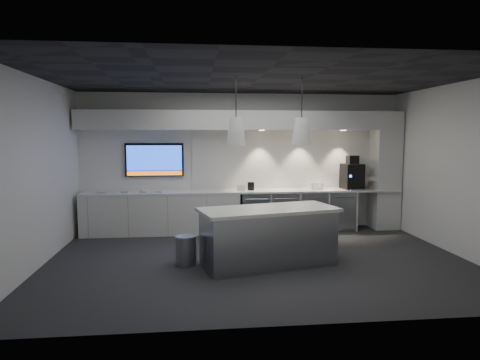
{
  "coord_description": "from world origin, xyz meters",
  "views": [
    {
      "loc": [
        -1.05,
        -6.93,
        2.09
      ],
      "look_at": [
        -0.19,
        1.1,
        1.24
      ],
      "focal_mm": 32.0,
      "sensor_mm": 36.0,
      "label": 1
    }
  ],
  "objects": [
    {
      "name": "tray_d",
      "position": [
        -1.79,
        2.09,
        0.91
      ],
      "size": [
        0.16,
        0.16,
        0.02
      ],
      "primitive_type": "cube",
      "rotation": [
        0.0,
        0.0,
        -0.01
      ],
      "color": "#9F9F9F",
      "rests_on": "back_counter"
    },
    {
      "name": "pendant_left",
      "position": [
        -0.39,
        -0.26,
        2.15
      ],
      "size": [
        0.3,
        0.3,
        1.13
      ],
      "color": "silver",
      "rests_on": "ceiling"
    },
    {
      "name": "fridge_unit_d",
      "position": [
        2.14,
        2.17,
        0.42
      ],
      "size": [
        0.6,
        0.61,
        0.85
      ],
      "primitive_type": "cube",
      "color": "gray",
      "rests_on": "floor"
    },
    {
      "name": "tray_a",
      "position": [
        -2.96,
        2.09,
        0.91
      ],
      "size": [
        0.18,
        0.18,
        0.02
      ],
      "primitive_type": "cube",
      "rotation": [
        0.0,
        0.0,
        0.16
      ],
      "color": "#9F9F9F",
      "rests_on": "back_counter"
    },
    {
      "name": "floor",
      "position": [
        0.0,
        0.0,
        0.0
      ],
      "size": [
        7.0,
        7.0,
        0.0
      ],
      "primitive_type": "plane",
      "color": "#29292B",
      "rests_on": "ground"
    },
    {
      "name": "fridge_unit_a",
      "position": [
        0.25,
        2.17,
        0.42
      ],
      "size": [
        0.6,
        0.61,
        0.85
      ],
      "primitive_type": "cube",
      "color": "gray",
      "rests_on": "floor"
    },
    {
      "name": "column",
      "position": [
        3.2,
        2.2,
        1.3
      ],
      "size": [
        0.55,
        0.55,
        2.6
      ],
      "primitive_type": "cube",
      "color": "silver",
      "rests_on": "floor"
    },
    {
      "name": "cup_cluster",
      "position": [
        1.62,
        2.16,
        0.98
      ],
      "size": [
        0.28,
        0.18,
        0.15
      ],
      "primitive_type": null,
      "color": "white",
      "rests_on": "back_counter"
    },
    {
      "name": "island",
      "position": [
        0.13,
        -0.26,
        0.47
      ],
      "size": [
        2.35,
        1.43,
        0.93
      ],
      "rotation": [
        0.0,
        0.0,
        0.24
      ],
      "color": "gray",
      "rests_on": "floor"
    },
    {
      "name": "tray_b",
      "position": [
        -2.49,
        2.17,
        0.91
      ],
      "size": [
        0.19,
        0.19,
        0.02
      ],
      "primitive_type": "cube",
      "rotation": [
        0.0,
        0.0,
        -0.2
      ],
      "color": "#9F9F9F",
      "rests_on": "back_counter"
    },
    {
      "name": "bin",
      "position": [
        -1.2,
        -0.12,
        0.24
      ],
      "size": [
        0.39,
        0.39,
        0.48
      ],
      "primitive_type": "cylinder",
      "rotation": [
        0.0,
        0.0,
        0.18
      ],
      "color": "gray",
      "rests_on": "floor"
    },
    {
      "name": "backsplash",
      "position": [
        1.2,
        2.48,
        1.55
      ],
      "size": [
        4.6,
        0.03,
        1.3
      ],
      "primitive_type": "cube",
      "color": "silver",
      "rests_on": "wall_back"
    },
    {
      "name": "sign_white",
      "position": [
        -0.06,
        2.08,
        0.97
      ],
      "size": [
        0.18,
        0.03,
        0.14
      ],
      "primitive_type": "cube",
      "rotation": [
        0.0,
        0.0,
        -0.04
      ],
      "color": "silver",
      "rests_on": "back_counter"
    },
    {
      "name": "wall_right",
      "position": [
        3.5,
        0.0,
        1.5
      ],
      "size": [
        0.0,
        7.0,
        7.0
      ],
      "primitive_type": "plane",
      "rotation": [
        1.57,
        0.0,
        -1.57
      ],
      "color": "white",
      "rests_on": "floor"
    },
    {
      "name": "wall_left",
      "position": [
        -3.5,
        0.0,
        1.5
      ],
      "size": [
        0.0,
        7.0,
        7.0
      ],
      "primitive_type": "plane",
      "rotation": [
        1.57,
        0.0,
        1.57
      ],
      "color": "white",
      "rests_on": "floor"
    },
    {
      "name": "fridge_unit_c",
      "position": [
        1.51,
        2.17,
        0.42
      ],
      "size": [
        0.6,
        0.61,
        0.85
      ],
      "primitive_type": "cube",
      "color": "gray",
      "rests_on": "floor"
    },
    {
      "name": "left_base_cabinets",
      "position": [
        -1.75,
        2.17,
        0.43
      ],
      "size": [
        3.3,
        0.63,
        0.86
      ],
      "primitive_type": "cube",
      "color": "silver",
      "rests_on": "floor"
    },
    {
      "name": "fridge_unit_b",
      "position": [
        0.88,
        2.17,
        0.42
      ],
      "size": [
        0.6,
        0.61,
        0.85
      ],
      "primitive_type": "cube",
      "color": "gray",
      "rests_on": "floor"
    },
    {
      "name": "wall_front",
      "position": [
        0.0,
        -2.5,
        1.5
      ],
      "size": [
        7.0,
        0.0,
        7.0
      ],
      "primitive_type": "plane",
      "rotation": [
        -1.57,
        0.0,
        0.0
      ],
      "color": "white",
      "rests_on": "floor"
    },
    {
      "name": "sign_black",
      "position": [
        0.17,
        2.17,
        0.99
      ],
      "size": [
        0.14,
        0.03,
        0.18
      ],
      "primitive_type": "cube",
      "rotation": [
        0.0,
        0.0,
        -0.04
      ],
      "color": "black",
      "rests_on": "back_counter"
    },
    {
      "name": "tray_c",
      "position": [
        -2.1,
        2.13,
        0.91
      ],
      "size": [
        0.2,
        0.2,
        0.02
      ],
      "primitive_type": "cube",
      "rotation": [
        0.0,
        0.0,
        -0.3
      ],
      "color": "#9F9F9F",
      "rests_on": "back_counter"
    },
    {
      "name": "wall_tv",
      "position": [
        -1.9,
        2.45,
        1.56
      ],
      "size": [
        1.25,
        0.07,
        0.72
      ],
      "color": "black",
      "rests_on": "wall_back"
    },
    {
      "name": "soffit",
      "position": [
        0.0,
        2.2,
        2.4
      ],
      "size": [
        6.9,
        0.6,
        0.4
      ],
      "primitive_type": "cube",
      "color": "silver",
      "rests_on": "wall_back"
    },
    {
      "name": "coffee_machine",
      "position": [
        2.44,
        2.2,
        1.21
      ],
      "size": [
        0.43,
        0.6,
        0.74
      ],
      "rotation": [
        0.0,
        0.0,
        0.05
      ],
      "color": "black",
      "rests_on": "back_counter"
    },
    {
      "name": "pendant_right",
      "position": [
        0.65,
        -0.26,
        2.15
      ],
      "size": [
        0.3,
        0.3,
        1.13
      ],
      "color": "silver",
      "rests_on": "ceiling"
    },
    {
      "name": "ceiling",
      "position": [
        0.0,
        0.0,
        3.0
      ],
      "size": [
        7.0,
        7.0,
        0.0
      ],
      "primitive_type": "plane",
      "rotation": [
        3.14,
        0.0,
        0.0
      ],
      "color": "black",
      "rests_on": "wall_back"
    },
    {
      "name": "wall_back",
      "position": [
        0.0,
        2.5,
        1.5
      ],
      "size": [
        7.0,
        0.0,
        7.0
      ],
      "primitive_type": "plane",
      "rotation": [
        1.57,
        0.0,
        0.0
      ],
      "color": "white",
      "rests_on": "floor"
    },
    {
      "name": "back_counter",
      "position": [
        0.0,
        2.17,
        0.88
      ],
      "size": [
        6.8,
        0.65,
        0.04
      ],
      "primitive_type": "cube",
      "color": "silver",
      "rests_on": "left_base_cabinets"
    }
  ]
}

